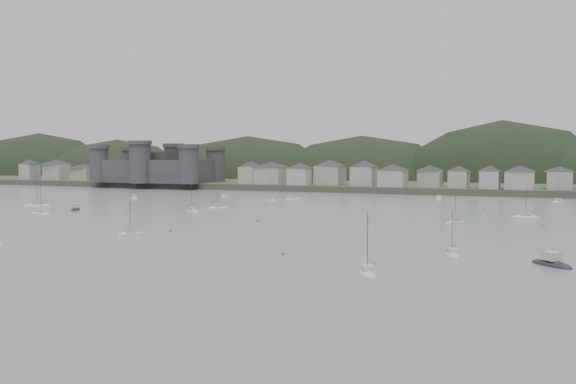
% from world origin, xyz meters
% --- Properties ---
extents(ground, '(900.00, 900.00, 0.00)m').
position_xyz_m(ground, '(0.00, 0.00, 0.00)').
color(ground, slate).
rests_on(ground, ground).
extents(far_shore_land, '(900.00, 250.00, 3.00)m').
position_xyz_m(far_shore_land, '(0.00, 295.00, 1.50)').
color(far_shore_land, '#383D2D').
rests_on(far_shore_land, ground).
extents(forested_ridge, '(851.55, 103.94, 102.57)m').
position_xyz_m(forested_ridge, '(4.83, 269.40, -11.28)').
color(forested_ridge, black).
rests_on(forested_ridge, ground).
extents(castle, '(66.00, 43.00, 20.00)m').
position_xyz_m(castle, '(-120.00, 179.80, 10.96)').
color(castle, '#37373A').
rests_on(castle, far_shore_land).
extents(waterfront_town, '(451.48, 28.46, 12.92)m').
position_xyz_m(waterfront_town, '(50.59, 183.34, 8.66)').
color(waterfront_town, '#A29F94').
rests_on(waterfront_town, far_shore_land).
extents(moored_fleet, '(232.26, 174.97, 12.73)m').
position_xyz_m(moored_fleet, '(-1.28, 70.62, 0.18)').
color(moored_fleet, silver).
rests_on(moored_fleet, ground).
extents(motor_launch_near, '(7.84, 7.78, 3.94)m').
position_xyz_m(motor_launch_near, '(77.88, -1.07, 0.29)').
color(motor_launch_near, black).
rests_on(motor_launch_near, ground).
extents(motor_launch_far, '(5.82, 7.56, 3.74)m').
position_xyz_m(motor_launch_far, '(-64.09, 50.64, 0.30)').
color(motor_launch_far, black).
rests_on(motor_launch_far, ground).
extents(mooring_buoys, '(158.85, 120.52, 0.70)m').
position_xyz_m(mooring_buoys, '(-3.26, 54.91, 0.15)').
color(mooring_buoys, '#B3613B').
rests_on(mooring_buoys, ground).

